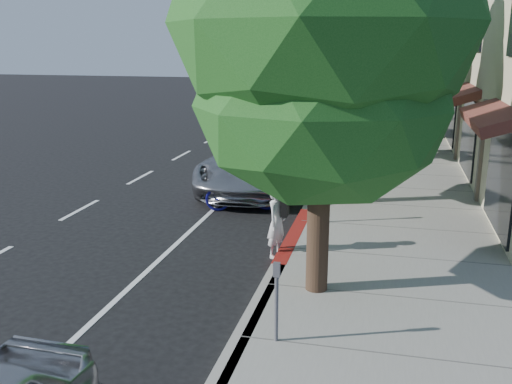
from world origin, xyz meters
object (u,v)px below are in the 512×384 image
(street_tree_0, at_px, (324,30))
(street_tree_2, at_px, (363,35))
(silver_suv, at_px, (256,162))
(white_pickup, at_px, (299,119))
(cyclist, at_px, (277,222))
(street_tree_5, at_px, (377,37))
(pedestrian, at_px, (391,133))
(street_tree_3, at_px, (370,36))
(dark_suv_far, at_px, (352,99))
(street_tree_4, at_px, (374,45))
(street_tree_1, at_px, (351,39))
(dark_sedan, at_px, (325,129))
(bicycle, at_px, (242,192))

(street_tree_0, distance_m, street_tree_2, 12.00)
(silver_suv, bearing_deg, white_pickup, 89.33)
(street_tree_0, height_order, cyclist, street_tree_0)
(street_tree_5, distance_m, pedestrian, 16.62)
(street_tree_3, bearing_deg, street_tree_2, -90.00)
(street_tree_2, relative_size, dark_suv_far, 1.80)
(street_tree_3, xyz_separation_m, silver_suv, (-2.91, -10.50, -3.92))
(street_tree_3, relative_size, street_tree_4, 1.13)
(white_pickup, bearing_deg, dark_suv_far, 86.62)
(street_tree_1, bearing_deg, dark_suv_far, 93.49)
(street_tree_1, bearing_deg, pedestrian, 81.45)
(street_tree_1, distance_m, street_tree_3, 12.00)
(street_tree_5, height_order, cyclist, street_tree_5)
(dark_sedan, bearing_deg, cyclist, -80.53)
(street_tree_0, height_order, dark_suv_far, street_tree_0)
(white_pickup, bearing_deg, street_tree_2, -55.35)
(street_tree_4, bearing_deg, silver_suv, -100.00)
(street_tree_3, distance_m, cyclist, 16.72)
(white_pickup, xyz_separation_m, dark_suv_far, (1.64, 12.79, -0.20))
(street_tree_1, height_order, street_tree_4, street_tree_1)
(dark_sedan, bearing_deg, silver_suv, -91.29)
(street_tree_0, height_order, street_tree_1, street_tree_0)
(street_tree_0, xyz_separation_m, dark_suv_far, (-1.46, 30.00, -3.98))
(street_tree_3, relative_size, cyclist, 5.08)
(street_tree_3, bearing_deg, white_pickup, -165.73)
(street_tree_3, bearing_deg, pedestrian, -73.97)
(street_tree_1, relative_size, dark_sedan, 1.65)
(street_tree_0, relative_size, cyclist, 4.94)
(dark_sedan, bearing_deg, street_tree_0, -76.85)
(street_tree_1, relative_size, street_tree_3, 0.93)
(cyclist, bearing_deg, street_tree_0, -132.69)
(white_pickup, height_order, pedestrian, white_pickup)
(silver_suv, xyz_separation_m, dark_sedan, (1.21, 8.30, -0.11))
(dark_sedan, bearing_deg, street_tree_1, -73.15)
(street_tree_4, bearing_deg, bicycle, -98.09)
(street_tree_0, height_order, white_pickup, street_tree_0)
(street_tree_3, height_order, bicycle, street_tree_3)
(street_tree_5, xyz_separation_m, cyclist, (-1.10, -28.20, -4.01))
(cyclist, height_order, pedestrian, pedestrian)
(street_tree_3, bearing_deg, dark_sedan, -127.67)
(cyclist, height_order, white_pickup, white_pickup)
(dark_sedan, xyz_separation_m, white_pickup, (-1.40, 1.41, 0.19))
(street_tree_1, bearing_deg, street_tree_4, 90.00)
(street_tree_5, height_order, silver_suv, street_tree_5)
(street_tree_0, bearing_deg, street_tree_2, 90.00)
(street_tree_4, height_order, silver_suv, street_tree_4)
(street_tree_0, height_order, street_tree_3, street_tree_3)
(street_tree_0, height_order, bicycle, street_tree_0)
(dark_suv_far, bearing_deg, pedestrian, -80.81)
(dark_sedan, relative_size, white_pickup, 0.70)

